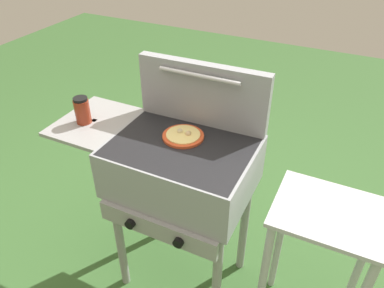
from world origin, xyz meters
TOP-DOWN VIEW (x-y plane):
  - ground_plane at (0.00, 0.00)m, footprint 8.00×8.00m
  - grill at (-0.01, -0.00)m, footprint 0.96×0.53m
  - grill_lid_open at (0.00, 0.21)m, footprint 0.63×0.09m
  - pizza_cheese at (-0.02, 0.06)m, footprint 0.19×0.19m
  - sauce_jar at (-0.51, -0.03)m, footprint 0.07×0.07m
  - prep_table at (0.66, 0.00)m, footprint 0.44×0.36m

SIDE VIEW (x-z plane):
  - ground_plane at x=0.00m, z-range 0.00..0.00m
  - prep_table at x=0.66m, z-range 0.16..0.95m
  - grill at x=-0.01m, z-range 0.31..1.21m
  - pizza_cheese at x=-0.02m, z-range 0.89..0.93m
  - sauce_jar at x=-0.51m, z-range 0.90..1.03m
  - grill_lid_open at x=0.00m, z-range 0.90..1.20m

